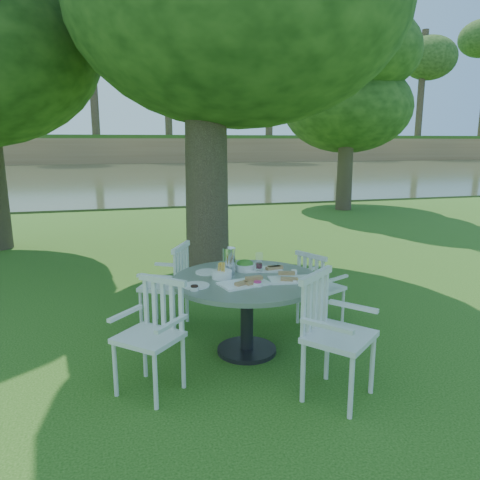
# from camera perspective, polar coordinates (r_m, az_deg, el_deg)

# --- Properties ---
(ground) EXTENTS (140.00, 140.00, 0.00)m
(ground) POSITION_cam_1_polar(r_m,az_deg,el_deg) (5.43, 0.56, -9.24)
(ground) COLOR #1A420D
(ground) RESTS_ON ground
(table) EXTENTS (1.38, 1.38, 0.73)m
(table) POSITION_cam_1_polar(r_m,az_deg,el_deg) (4.35, 0.85, -6.47)
(table) COLOR black
(table) RESTS_ON ground
(chair_ne) EXTENTS (0.53, 0.54, 0.82)m
(chair_ne) POSITION_cam_1_polar(r_m,az_deg,el_deg) (5.06, 9.26, -5.25)
(chair_ne) COLOR silver
(chair_ne) RESTS_ON ground
(chair_nw) EXTENTS (0.60, 0.61, 0.91)m
(chair_nw) POSITION_cam_1_polar(r_m,az_deg,el_deg) (4.98, -8.30, -4.81)
(chair_nw) COLOR silver
(chair_nw) RESTS_ON ground
(chair_sw) EXTENTS (0.62, 0.62, 0.90)m
(chair_sw) POSITION_cam_1_polar(r_m,az_deg,el_deg) (3.83, -10.26, -10.25)
(chair_sw) COLOR silver
(chair_sw) RESTS_ON ground
(chair_se) EXTENTS (0.67, 0.67, 0.98)m
(chair_se) POSITION_cam_1_polar(r_m,az_deg,el_deg) (3.72, 10.69, -10.19)
(chair_se) COLOR silver
(chair_se) RESTS_ON ground
(tableware) EXTENTS (1.20, 0.74, 0.25)m
(tableware) POSITION_cam_1_polar(r_m,az_deg,el_deg) (4.37, 0.05, -3.77)
(tableware) COLOR white
(tableware) RESTS_ON table
(river) EXTENTS (100.00, 28.00, 0.12)m
(river) POSITION_cam_1_polar(r_m,az_deg,el_deg) (27.98, -12.41, 7.67)
(river) COLOR #333B23
(river) RESTS_ON ground
(far_bank) EXTENTS (100.00, 18.00, 15.20)m
(far_bank) POSITION_cam_1_polar(r_m,az_deg,el_deg) (46.32, -13.71, 18.19)
(far_bank) COLOR #926A44
(far_bank) RESTS_ON ground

